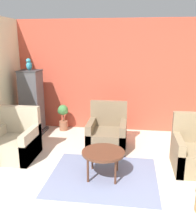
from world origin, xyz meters
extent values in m
cube|color=#C64C38|center=(0.00, 3.61, 1.33)|extent=(4.57, 0.06, 2.66)
cube|color=slate|center=(0.17, 1.21, 0.01)|extent=(1.73, 1.48, 0.01)
cylinder|color=#512D1E|center=(0.17, 1.21, 0.43)|extent=(0.69, 0.69, 0.04)
cylinder|color=#512D1E|center=(-0.05, 1.00, 0.20)|extent=(0.04, 0.04, 0.41)
cylinder|color=#512D1E|center=(0.38, 1.00, 0.20)|extent=(0.04, 0.04, 0.41)
cylinder|color=#512D1E|center=(-0.05, 1.42, 0.20)|extent=(0.04, 0.04, 0.41)
cylinder|color=#512D1E|center=(0.38, 1.42, 0.20)|extent=(0.04, 0.04, 0.41)
cube|color=tan|center=(-1.57, 1.67, 0.20)|extent=(0.77, 0.80, 0.40)
cube|color=tan|center=(-1.57, 2.00, 0.66)|extent=(0.77, 0.14, 0.53)
cube|color=tan|center=(-1.24, 1.67, 0.29)|extent=(0.12, 0.80, 0.58)
cube|color=#8E7A5B|center=(1.72, 1.99, 0.66)|extent=(0.77, 0.14, 0.53)
cube|color=#8E7A5B|center=(1.39, 1.66, 0.29)|extent=(0.12, 0.80, 0.58)
cube|color=#7A664C|center=(0.11, 2.35, 0.20)|extent=(0.77, 0.80, 0.40)
cube|color=#7A664C|center=(0.11, 2.68, 0.66)|extent=(0.77, 0.14, 0.53)
cube|color=#7A664C|center=(-0.22, 2.35, 0.29)|extent=(0.12, 0.80, 0.58)
cube|color=#7A664C|center=(0.44, 2.35, 0.29)|extent=(0.12, 0.80, 0.58)
cube|color=#353539|center=(-1.77, 3.07, 0.04)|extent=(0.57, 0.57, 0.07)
cube|color=#4C4C51|center=(-1.77, 3.07, 0.77)|extent=(0.45, 0.45, 1.41)
cube|color=#353539|center=(-1.77, 3.07, 1.49)|extent=(0.47, 0.47, 0.03)
ellipsoid|color=teal|center=(-1.77, 3.07, 1.61)|extent=(0.13, 0.16, 0.20)
sphere|color=teal|center=(-1.77, 3.05, 1.72)|extent=(0.11, 0.11, 0.11)
cone|color=gold|center=(-1.77, 3.00, 1.71)|extent=(0.05, 0.05, 0.05)
cone|color=teal|center=(-1.77, 3.14, 1.59)|extent=(0.06, 0.13, 0.17)
cylinder|color=brown|center=(-1.08, 3.32, 0.12)|extent=(0.21, 0.21, 0.23)
cylinder|color=brown|center=(-1.08, 3.32, 0.33)|extent=(0.03, 0.03, 0.20)
sphere|color=#427F42|center=(-1.08, 3.32, 0.52)|extent=(0.25, 0.25, 0.25)
sphere|color=#427F42|center=(-1.15, 3.34, 0.48)|extent=(0.15, 0.15, 0.15)
sphere|color=#427F42|center=(-1.02, 3.30, 0.49)|extent=(0.14, 0.14, 0.14)
camera|label=1|loc=(0.59, -2.42, 2.11)|focal=40.00mm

